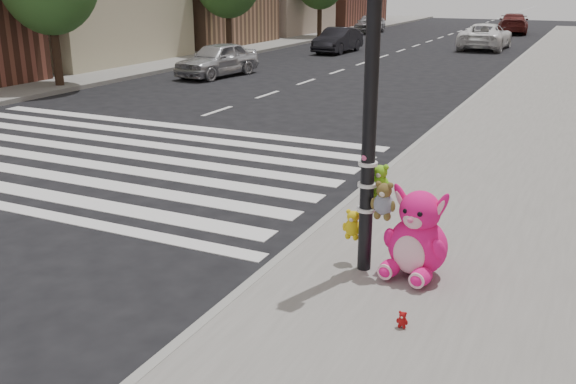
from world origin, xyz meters
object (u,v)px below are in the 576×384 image
Objects in this scene: car_dark_far at (338,40)px; red_teddy at (402,319)px; car_white_near at (486,36)px; signal_pole at (372,137)px; pink_bunny at (417,239)px; car_silver_far at (217,59)px.

red_teddy is at bearing -65.46° from car_dark_far.
signal_pole is at bearing 96.98° from car_white_near.
car_dark_far reaches higher than pink_bunny.
pink_bunny is (0.57, 0.08, -1.17)m from signal_pole.
pink_bunny is 0.29× the size of car_silver_far.
signal_pole reaches higher than pink_bunny.
pink_bunny is 1.31m from red_teddy.
signal_pole is 22.49× the size of red_teddy.
pink_bunny is at bearing -43.27° from car_silver_far.
car_silver_far is 0.77× the size of car_white_near.
red_teddy is at bearing -56.45° from signal_pole.
car_white_near is at bearing 39.61° from car_dark_far.
car_white_near is (-3.37, 28.84, -1.08)m from signal_pole.
car_white_near is (6.36, 4.94, 0.05)m from car_dark_far.
car_dark_far reaches higher than red_teddy.
red_teddy is (0.77, -1.17, -1.52)m from signal_pole.
car_white_near reaches higher than red_teddy.
car_white_near is (-4.14, 30.00, 0.44)m from red_teddy.
signal_pole is at bearing -162.30° from pink_bunny.
signal_pole is 0.84× the size of car_white_near.
red_teddy is 0.04× the size of car_white_near.
signal_pole is at bearing -44.87° from car_silver_far.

